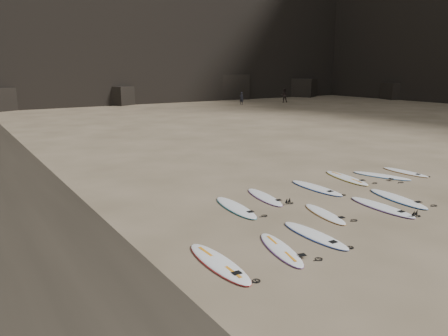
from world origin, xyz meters
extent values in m
plane|color=#897559|center=(0.00, 0.00, 0.00)|extent=(240.00, 240.00, 0.00)
cube|color=black|center=(8.00, 45.00, 1.16)|extent=(4.23, 4.46, 2.33)
cube|color=black|center=(25.00, 46.00, 1.80)|extent=(5.95, 5.19, 3.59)
cube|color=black|center=(38.00, 44.00, 1.44)|extent=(5.31, 5.56, 2.88)
cube|color=black|center=(46.00, 32.00, 1.21)|extent=(4.39, 4.01, 2.41)
ellipsoid|color=white|center=(-3.80, -1.01, 0.04)|extent=(1.15, 2.43, 0.08)
ellipsoid|color=white|center=(-2.35, -0.76, 0.05)|extent=(0.63, 2.54, 0.09)
ellipsoid|color=white|center=(-0.75, 0.42, 0.04)|extent=(1.00, 2.28, 0.08)
ellipsoid|color=white|center=(1.41, -0.13, 0.05)|extent=(0.78, 2.72, 0.10)
ellipsoid|color=white|center=(2.73, 0.20, 0.05)|extent=(1.12, 2.81, 0.10)
ellipsoid|color=white|center=(-2.84, 2.54, 0.05)|extent=(0.94, 2.73, 0.10)
ellipsoid|color=white|center=(-1.25, 2.99, 0.04)|extent=(1.00, 2.51, 0.09)
ellipsoid|color=white|center=(1.25, 2.86, 0.05)|extent=(0.66, 2.72, 0.10)
ellipsoid|color=white|center=(3.48, 3.31, 0.05)|extent=(1.14, 2.82, 0.10)
ellipsoid|color=white|center=(5.10, 2.74, 0.05)|extent=(1.44, 2.61, 0.09)
ellipsoid|color=white|center=(6.60, 2.60, 0.04)|extent=(0.58, 2.31, 0.08)
ellipsoid|color=white|center=(-5.63, -0.82, 0.05)|extent=(0.73, 2.73, 0.10)
imported|color=black|center=(21.42, 36.96, 0.78)|extent=(0.57, 0.67, 1.56)
imported|color=black|center=(28.08, 36.45, 0.95)|extent=(1.16, 1.12, 1.89)
camera|label=1|loc=(-10.88, -9.25, 4.76)|focal=35.00mm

